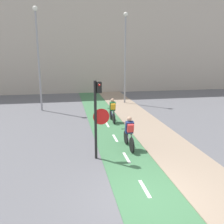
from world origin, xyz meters
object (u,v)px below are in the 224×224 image
Objects in this scene: cyclist_near at (129,134)px; cyclist_far at (112,111)px; traffic_light_pole at (97,112)px; street_lamp_sidewalk at (125,50)px; street_lamp_far at (38,50)px.

cyclist_far is (0.08, 4.62, -0.00)m from cyclist_near.
traffic_light_pole is 0.44× the size of street_lamp_sidewalk.
traffic_light_pole is 0.44× the size of street_lamp_far.
traffic_light_pole is 10.37m from street_lamp_far.
street_lamp_far is (-3.11, 9.57, 2.51)m from traffic_light_pole.
street_lamp_far is at bearing -167.37° from street_lamp_sidewalk.
street_lamp_sidewalk is 11.21m from cyclist_near.
street_lamp_sidewalk is 4.23× the size of cyclist_near.
traffic_light_pole is 1.85× the size of cyclist_near.
cyclist_near is (4.66, -8.76, -3.81)m from street_lamp_far.
street_lamp_sidewalk reaches higher than cyclist_far.
cyclist_near is at bearing -90.99° from cyclist_far.
street_lamp_sidewalk is 7.17m from cyclist_far.
street_lamp_far reaches higher than cyclist_near.
street_lamp_far is at bearing 118.00° from cyclist_near.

